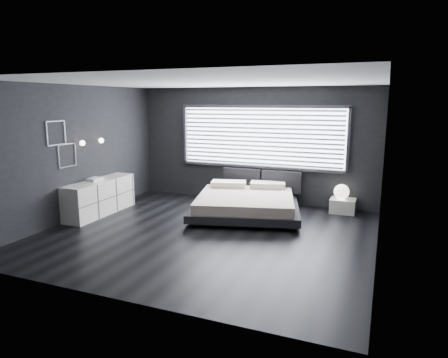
% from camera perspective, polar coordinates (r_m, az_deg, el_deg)
% --- Properties ---
extents(room, '(6.04, 6.00, 2.80)m').
position_cam_1_polar(room, '(7.30, -2.52, 2.66)').
color(room, black).
rests_on(room, ground).
extents(window, '(4.14, 0.09, 1.52)m').
position_cam_1_polar(window, '(9.71, 5.23, 5.98)').
color(window, white).
rests_on(window, ground).
extents(headboard, '(1.96, 0.16, 0.52)m').
position_cam_1_polar(headboard, '(9.79, 5.38, -0.14)').
color(headboard, black).
rests_on(headboard, ground).
extents(sconce_near, '(0.18, 0.11, 0.11)m').
position_cam_1_polar(sconce_near, '(8.90, -19.59, 4.86)').
color(sconce_near, silver).
rests_on(sconce_near, ground).
extents(sconce_far, '(0.18, 0.11, 0.11)m').
position_cam_1_polar(sconce_far, '(9.35, -17.15, 5.28)').
color(sconce_far, silver).
rests_on(sconce_far, ground).
extents(wall_art_upper, '(0.01, 0.48, 0.48)m').
position_cam_1_polar(wall_art_upper, '(8.50, -22.85, 6.06)').
color(wall_art_upper, '#47474C').
rests_on(wall_art_upper, ground).
extents(wall_art_lower, '(0.01, 0.48, 0.48)m').
position_cam_1_polar(wall_art_lower, '(8.73, -21.46, 3.16)').
color(wall_art_lower, '#47474C').
rests_on(wall_art_lower, ground).
extents(bed, '(2.76, 2.69, 0.59)m').
position_cam_1_polar(bed, '(8.79, 3.10, -3.38)').
color(bed, black).
rests_on(bed, ground).
extents(nightstand, '(0.55, 0.46, 0.32)m').
position_cam_1_polar(nightstand, '(9.35, 16.61, -3.67)').
color(nightstand, white).
rests_on(nightstand, ground).
extents(orb_lamp, '(0.33, 0.33, 0.33)m').
position_cam_1_polar(orb_lamp, '(9.24, 16.44, -1.77)').
color(orb_lamp, white).
rests_on(orb_lamp, nightstand).
extents(dresser, '(0.56, 1.91, 0.76)m').
position_cam_1_polar(dresser, '(9.25, -17.37, -2.45)').
color(dresser, white).
rests_on(dresser, ground).
extents(book_stack, '(0.29, 0.36, 0.07)m').
position_cam_1_polar(book_stack, '(9.10, -17.94, -0.05)').
color(book_stack, silver).
rests_on(book_stack, dresser).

